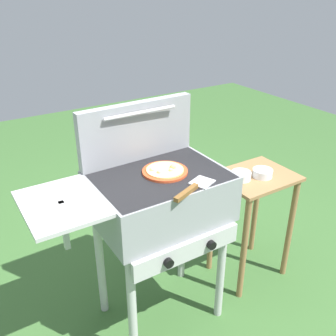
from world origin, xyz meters
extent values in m
plane|color=#38602D|center=(0.00, 0.00, 0.00)|extent=(8.00, 8.00, 0.00)
cube|color=gray|center=(0.00, 0.00, 0.78)|extent=(0.64, 0.48, 0.24)
cube|color=black|center=(0.00, 0.00, 0.90)|extent=(0.61, 0.46, 0.01)
cube|color=#B7B7B7|center=(-0.48, 0.00, 0.89)|extent=(0.32, 0.41, 0.02)
cube|color=#B7B7B7|center=(-0.48, 0.00, 0.78)|extent=(0.02, 0.02, 0.24)
cube|color=#B7B7B7|center=(0.00, -0.25, 0.61)|extent=(0.58, 0.02, 0.10)
cylinder|color=black|center=(-0.12, -0.28, 0.61)|extent=(0.04, 0.02, 0.04)
cylinder|color=black|center=(0.12, -0.28, 0.61)|extent=(0.04, 0.02, 0.04)
cylinder|color=#B7B7B7|center=(-0.27, -0.19, 0.33)|extent=(0.04, 0.04, 0.66)
cylinder|color=#B7B7B7|center=(0.27, -0.19, 0.33)|extent=(0.04, 0.04, 0.66)
cylinder|color=#B7B7B7|center=(-0.27, 0.19, 0.33)|extent=(0.04, 0.04, 0.66)
cylinder|color=#B7B7B7|center=(0.27, 0.19, 0.33)|extent=(0.04, 0.04, 0.66)
cube|color=gray|center=(0.00, 0.21, 1.05)|extent=(0.63, 0.07, 0.30)
cylinder|color=#B7B7BC|center=(0.00, 0.17, 1.16)|extent=(0.38, 0.02, 0.02)
cylinder|color=#C64723|center=(0.03, 0.00, 0.91)|extent=(0.22, 0.22, 0.01)
cylinder|color=#EDD17A|center=(0.03, 0.00, 0.92)|extent=(0.18, 0.18, 0.01)
sphere|color=#F2D788|center=(0.05, -0.03, 0.92)|extent=(0.02, 0.02, 0.02)
sphere|color=#BCD289|center=(-0.03, 0.02, 0.92)|extent=(0.02, 0.02, 0.02)
sphere|color=#DABC67|center=(0.07, -0.01, 0.92)|extent=(0.03, 0.03, 0.03)
sphere|color=#E6B071|center=(-0.01, -0.02, 0.92)|extent=(0.02, 0.02, 0.02)
cube|color=#B7BABF|center=(0.12, -0.18, 0.90)|extent=(0.13, 0.12, 0.01)
cube|color=brown|center=(0.00, -0.23, 0.91)|extent=(0.16, 0.08, 0.02)
cube|color=olive|center=(0.66, 0.00, 0.70)|extent=(0.44, 0.36, 0.02)
cylinder|color=olive|center=(0.47, -0.15, 0.35)|extent=(0.04, 0.04, 0.69)
cylinder|color=olive|center=(0.85, -0.15, 0.35)|extent=(0.04, 0.04, 0.69)
cylinder|color=olive|center=(0.47, 0.15, 0.35)|extent=(0.04, 0.04, 0.69)
cylinder|color=olive|center=(0.85, 0.15, 0.35)|extent=(0.04, 0.04, 0.69)
cylinder|color=silver|center=(0.68, -0.03, 0.74)|extent=(0.11, 0.11, 0.04)
cylinder|color=#4C7533|center=(0.68, -0.03, 0.73)|extent=(0.09, 0.09, 0.02)
cylinder|color=silver|center=(0.55, 0.01, 0.74)|extent=(0.11, 0.11, 0.04)
cylinder|color=#996B47|center=(0.55, 0.01, 0.73)|extent=(0.09, 0.09, 0.02)
camera|label=1|loc=(-0.82, -1.39, 1.73)|focal=40.62mm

